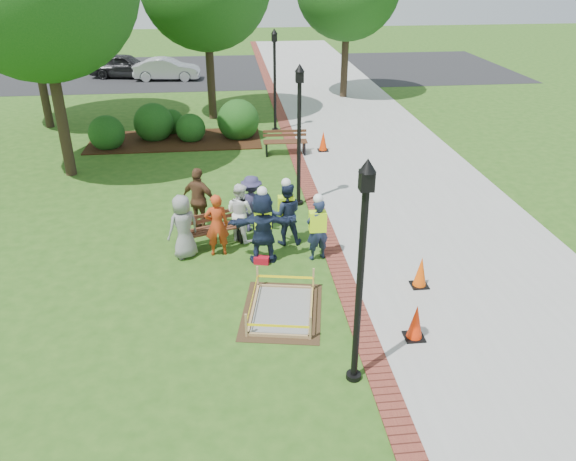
{
  "coord_description": "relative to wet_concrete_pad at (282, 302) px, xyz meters",
  "views": [
    {
      "loc": [
        -0.84,
        -10.86,
        7.06
      ],
      "look_at": [
        0.5,
        1.2,
        1.0
      ],
      "focal_mm": 35.0,
      "sensor_mm": 36.0,
      "label": 1
    }
  ],
  "objects": [
    {
      "name": "casual_person_a",
      "position": [
        -2.22,
        2.74,
        0.61
      ],
      "size": [
        0.64,
        0.58,
        1.68
      ],
      "color": "gray",
      "rests_on": "ground"
    },
    {
      "name": "sidewalk",
      "position": [
        4.84,
        10.73,
        -0.22
      ],
      "size": [
        6.0,
        60.0,
        0.02
      ],
      "primitive_type": "cube",
      "color": "#9E9E99",
      "rests_on": "ground"
    },
    {
      "name": "hivis_worker_b",
      "position": [
        1.12,
        2.25,
        0.66
      ],
      "size": [
        0.6,
        0.48,
        1.78
      ],
      "color": "#1B2F48",
      "rests_on": "ground"
    },
    {
      "name": "parked_car_a",
      "position": [
        -7.1,
        26.24,
        -0.23
      ],
      "size": [
        3.02,
        5.16,
        1.58
      ],
      "primitive_type": "imported",
      "rotation": [
        0.0,
        0.0,
        1.37
      ],
      "color": "black",
      "rests_on": "ground"
    },
    {
      "name": "cone_front",
      "position": [
        2.57,
        -1.25,
        0.15
      ],
      "size": [
        0.4,
        0.4,
        0.79
      ],
      "color": "black",
      "rests_on": "ground"
    },
    {
      "name": "bench_near",
      "position": [
        -1.49,
        3.27,
        0.04
      ],
      "size": [
        1.66,
        1.04,
        0.86
      ],
      "color": "#542E1C",
      "rests_on": "ground"
    },
    {
      "name": "shrub_e",
      "position": [
        -3.37,
        13.88,
        -0.23
      ],
      "size": [
        1.11,
        1.11,
        1.11
      ],
      "primitive_type": "sphere",
      "color": "#164814",
      "rests_on": "ground"
    },
    {
      "name": "cone_back",
      "position": [
        3.3,
        0.66,
        0.14
      ],
      "size": [
        0.39,
        0.39,
        0.78
      ],
      "color": "black",
      "rests_on": "ground"
    },
    {
      "name": "bench_far",
      "position": [
        1.19,
        10.51,
        0.05
      ],
      "size": [
        1.69,
        0.62,
        0.9
      ],
      "color": "brown",
      "rests_on": "ground"
    },
    {
      "name": "casual_person_e",
      "position": [
        -0.42,
        4.03,
        0.58
      ],
      "size": [
        0.61,
        0.5,
        1.63
      ],
      "color": "#343055",
      "rests_on": "ground"
    },
    {
      "name": "casual_person_c",
      "position": [
        -0.77,
        3.53,
        0.58
      ],
      "size": [
        0.61,
        0.59,
        1.62
      ],
      "color": "white",
      "rests_on": "ground"
    },
    {
      "name": "cone_far",
      "position": [
        2.71,
        10.73,
        0.15
      ],
      "size": [
        0.4,
        0.4,
        0.8
      ],
      "color": "black",
      "rests_on": "ground"
    },
    {
      "name": "casual_person_d",
      "position": [
        -1.85,
        4.2,
        0.69
      ],
      "size": [
        0.7,
        0.63,
        1.84
      ],
      "color": "brown",
      "rests_on": "ground"
    },
    {
      "name": "shrub_b",
      "position": [
        -4.01,
        13.06,
        -0.23
      ],
      "size": [
        1.62,
        1.62,
        1.62
      ],
      "primitive_type": "sphere",
      "color": "#164814",
      "rests_on": "ground"
    },
    {
      "name": "shrub_a",
      "position": [
        -5.75,
        12.07,
        -0.23
      ],
      "size": [
        1.41,
        1.41,
        1.41
      ],
      "primitive_type": "sphere",
      "color": "#164814",
      "rests_on": "ground"
    },
    {
      "name": "mulch_bed",
      "position": [
        -3.16,
        12.73,
        -0.21
      ],
      "size": [
        7.0,
        3.0,
        0.05
      ],
      "primitive_type": "cube",
      "color": "#381E0F",
      "rests_on": "ground"
    },
    {
      "name": "shrub_c",
      "position": [
        -2.49,
        12.67,
        -0.23
      ],
      "size": [
        1.21,
        1.21,
        1.21
      ],
      "primitive_type": "sphere",
      "color": "#164814",
      "rests_on": "ground"
    },
    {
      "name": "toolbox",
      "position": [
        -0.3,
        2.15,
        -0.14
      ],
      "size": [
        0.41,
        0.29,
        0.19
      ],
      "primitive_type": "cube",
      "rotation": [
        0.0,
        0.0,
        -0.25
      ],
      "color": "#B10D1F",
      "rests_on": "ground"
    },
    {
      "name": "ground",
      "position": [
        -0.16,
        0.73,
        -0.23
      ],
      "size": [
        100.0,
        100.0,
        0.0
      ],
      "primitive_type": "plane",
      "color": "#285116",
      "rests_on": "ground"
    },
    {
      "name": "parked_car_b",
      "position": [
        -4.45,
        25.18,
        -0.23
      ],
      "size": [
        2.21,
        4.47,
        1.41
      ],
      "primitive_type": "imported",
      "rotation": [
        0.0,
        0.0,
        1.5
      ],
      "color": "#B4B3B9",
      "rests_on": "ground"
    },
    {
      "name": "lamp_far",
      "position": [
        1.09,
        13.73,
        2.25
      ],
      "size": [
        0.28,
        0.28,
        4.26
      ],
      "color": "black",
      "rests_on": "ground"
    },
    {
      "name": "brick_edging",
      "position": [
        1.59,
        10.73,
        -0.22
      ],
      "size": [
        0.5,
        60.0,
        0.03
      ],
      "primitive_type": "cube",
      "color": "maroon",
      "rests_on": "ground"
    },
    {
      "name": "shrub_d",
      "position": [
        -0.52,
        12.9,
        -0.23
      ],
      "size": [
        1.74,
        1.74,
        1.74
      ],
      "primitive_type": "sphere",
      "color": "#164814",
      "rests_on": "ground"
    },
    {
      "name": "hivis_worker_c",
      "position": [
        0.44,
        3.19,
        0.69
      ],
      "size": [
        0.56,
        0.38,
        1.86
      ],
      "color": "#181B3E",
      "rests_on": "ground"
    },
    {
      "name": "lamp_near",
      "position": [
        1.09,
        -2.27,
        2.25
      ],
      "size": [
        0.28,
        0.28,
        4.26
      ],
      "color": "black",
      "rests_on": "ground"
    },
    {
      "name": "casual_person_b",
      "position": [
        -1.38,
        2.76,
        0.6
      ],
      "size": [
        0.56,
        0.39,
        1.67
      ],
      "color": "#BE3916",
      "rests_on": "ground"
    },
    {
      "name": "lamp_mid",
      "position": [
        1.09,
        5.73,
        2.25
      ],
      "size": [
        0.28,
        0.28,
        4.26
      ],
      "color": "black",
      "rests_on": "ground"
    },
    {
      "name": "wet_concrete_pad",
      "position": [
        0.0,
        0.0,
        0.0
      ],
      "size": [
        2.09,
        2.57,
        0.55
      ],
      "color": "#47331E",
      "rests_on": "ground"
    },
    {
      "name": "parking_lot",
      "position": [
        -0.16,
        27.73,
        -0.23
      ],
      "size": [
        36.0,
        12.0,
        0.01
      ],
      "primitive_type": "cube",
      "color": "black",
      "rests_on": "ground"
    },
    {
      "name": "hivis_worker_a",
      "position": [
        -0.24,
        2.29,
        0.76
      ],
      "size": [
        0.61,
        0.4,
        2.02
      ],
      "color": "#181F40",
      "rests_on": "ground"
    }
  ]
}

